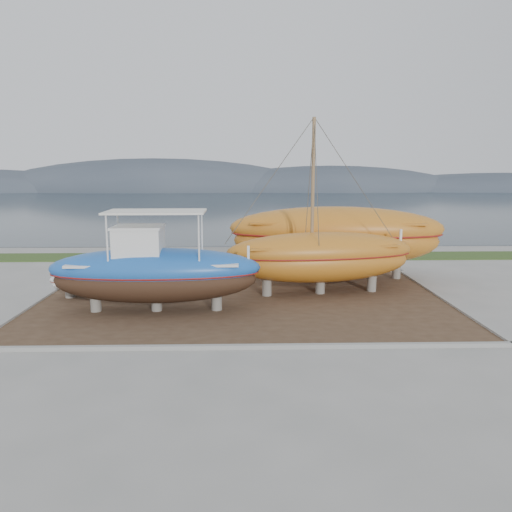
{
  "coord_description": "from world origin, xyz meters",
  "views": [
    {
      "loc": [
        0.04,
        -17.82,
        5.86
      ],
      "look_at": [
        0.61,
        4.0,
        2.07
      ],
      "focal_mm": 35.0,
      "sensor_mm": 36.0,
      "label": 1
    }
  ],
  "objects_px": {
    "white_dinghy": "(96,282)",
    "orange_sailboat": "(322,208)",
    "orange_bare_hull": "(335,243)"
  },
  "relations": [
    {
      "from": "white_dinghy",
      "to": "orange_sailboat",
      "type": "relative_size",
      "value": 0.45
    },
    {
      "from": "white_dinghy",
      "to": "orange_sailboat",
      "type": "height_order",
      "value": "orange_sailboat"
    },
    {
      "from": "white_dinghy",
      "to": "orange_sailboat",
      "type": "bearing_deg",
      "value": -20.41
    },
    {
      "from": "orange_sailboat",
      "to": "white_dinghy",
      "type": "bearing_deg",
      "value": 172.19
    },
    {
      "from": "orange_sailboat",
      "to": "orange_bare_hull",
      "type": "bearing_deg",
      "value": 61.03
    },
    {
      "from": "orange_bare_hull",
      "to": "white_dinghy",
      "type": "bearing_deg",
      "value": -158.29
    },
    {
      "from": "white_dinghy",
      "to": "orange_bare_hull",
      "type": "height_order",
      "value": "orange_bare_hull"
    },
    {
      "from": "orange_bare_hull",
      "to": "orange_sailboat",
      "type": "bearing_deg",
      "value": -105.78
    },
    {
      "from": "orange_sailboat",
      "to": "orange_bare_hull",
      "type": "xyz_separation_m",
      "value": [
        1.33,
        3.48,
        -2.18
      ]
    },
    {
      "from": "orange_sailboat",
      "to": "orange_bare_hull",
      "type": "distance_m",
      "value": 4.32
    }
  ]
}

